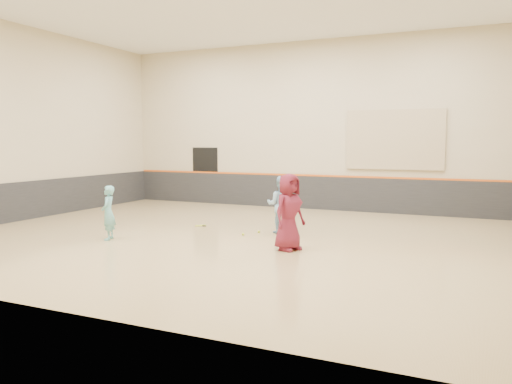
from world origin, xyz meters
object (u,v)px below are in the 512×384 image
at_px(girl, 108,213).
at_px(spare_racket, 201,224).
at_px(instructor, 281,205).
at_px(young_man, 289,212).

bearing_deg(girl, spare_racket, 133.09).
relative_size(girl, instructor, 0.88).
relative_size(girl, young_man, 0.78).
distance_m(young_man, spare_racket, 4.04).
bearing_deg(spare_racket, young_man, -29.54).
bearing_deg(girl, young_man, 73.93).
xyz_separation_m(girl, spare_racket, (1.07, 2.68, -0.61)).
xyz_separation_m(instructor, young_man, (0.93, -1.87, 0.10)).
height_order(young_man, spare_racket, young_man).
bearing_deg(young_man, girl, 120.45).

